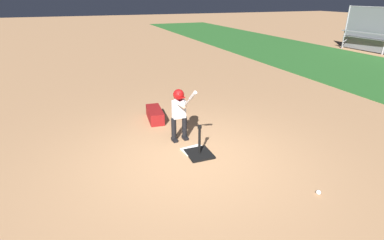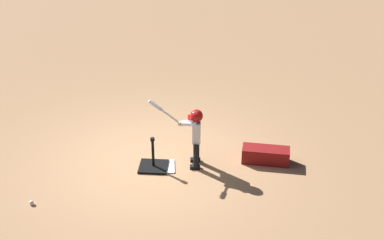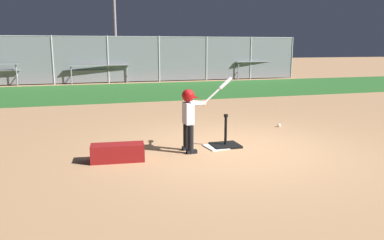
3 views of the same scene
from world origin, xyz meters
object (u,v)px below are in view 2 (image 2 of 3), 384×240
(baseball, at_px, (31,203))
(equipment_bag, at_px, (266,155))
(batter_child, at_px, (194,131))
(batting_tee, at_px, (153,164))

(baseball, relative_size, equipment_bag, 0.09)
(batter_child, height_order, baseball, batter_child)
(batter_child, xyz_separation_m, equipment_bag, (-1.27, -0.20, -0.56))
(batter_child, height_order, equipment_bag, batter_child)
(batting_tee, xyz_separation_m, batter_child, (-0.71, -0.14, 0.63))
(batter_child, relative_size, equipment_bag, 1.53)
(baseball, bearing_deg, batter_child, -151.61)
(equipment_bag, bearing_deg, batter_child, 14.37)
(batter_child, bearing_deg, batting_tee, 10.98)
(batter_child, distance_m, baseball, 2.92)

